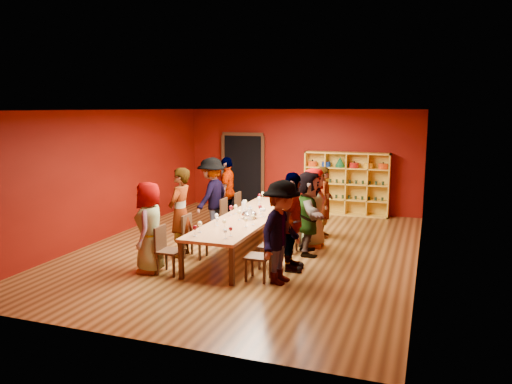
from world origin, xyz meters
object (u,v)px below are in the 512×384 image
person_left_1 (180,212)px  person_right_1 (292,222)px  spittoon_bowl (249,215)px  person_right_3 (313,208)px  chair_person_left_3 (228,215)px  person_right_4 (324,202)px  chair_person_right_4 (307,215)px  chair_person_left_0 (166,247)px  chair_person_right_1 (275,243)px  shelving_unit (347,181)px  person_left_3 (212,196)px  chair_person_right_3 (298,223)px  person_left_4 (227,191)px  chair_person_right_0 (262,254)px  chair_person_left_4 (242,208)px  chair_person_right_2 (291,229)px  person_right_2 (308,213)px  tasting_table (249,218)px  chair_person_left_1 (192,234)px  person_left_0 (149,227)px  wine_bottle (276,199)px  person_right_0 (282,232)px

person_left_1 → person_right_1: (2.41, -0.13, 0.01)m
spittoon_bowl → person_right_3: bearing=39.9°
chair_person_left_3 → person_right_3: person_right_3 is taller
person_right_1 → person_right_4: (0.07, 2.65, -0.09)m
person_left_1 → chair_person_right_4: bearing=139.7°
person_right_1 → chair_person_left_3: bearing=39.4°
chair_person_left_0 → person_right_4: bearing=58.3°
chair_person_right_1 → person_right_4: bearing=81.3°
shelving_unit → person_left_3: bearing=-129.7°
person_right_3 → chair_person_right_3: bearing=89.5°
person_left_4 → person_right_4: person_left_4 is taller
person_left_1 → chair_person_right_0: size_ratio=2.08×
chair_person_left_4 → chair_person_right_2: (1.82, -1.84, 0.00)m
person_right_2 → tasting_table: bearing=77.2°
person_left_3 → person_right_2: size_ratio=1.06×
chair_person_left_3 → person_left_3: person_left_3 is taller
shelving_unit → chair_person_left_1: size_ratio=2.70×
chair_person_left_1 → chair_person_right_4: size_ratio=1.00×
chair_person_left_0 → chair_person_right_2: 2.77m
chair_person_left_0 → person_left_1: bearing=103.5°
chair_person_left_4 → person_right_3: (2.16, -1.23, 0.38)m
shelving_unit → person_left_1: (-2.56, -5.22, -0.06)m
chair_person_right_3 → chair_person_right_4: size_ratio=1.00×
person_right_3 → person_left_0: bearing=136.8°
chair_person_right_3 → chair_person_right_1: bearing=-90.0°
person_left_0 → person_left_4: 3.93m
chair_person_right_1 → chair_person_right_2: bearing=90.0°
person_left_3 → chair_person_left_4: bearing=160.8°
wine_bottle → chair_person_right_4: bearing=10.0°
person_right_1 → wine_bottle: bearing=16.6°
person_left_0 → chair_person_right_3: (2.15, 2.70, -0.36)m
chair_person_left_0 → person_left_4: bearing=95.9°
shelving_unit → person_right_2: shelving_unit is taller
person_left_4 → spittoon_bowl: bearing=22.3°
chair_person_right_2 → person_right_2: 0.54m
person_left_3 → person_right_0: 3.81m
chair_person_left_0 → chair_person_right_4: same height
person_left_0 → chair_person_left_4: bearing=159.2°
tasting_table → person_right_3: person_right_3 is taller
person_right_0 → person_right_4: bearing=9.9°
chair_person_left_0 → chair_person_right_3: same height
shelving_unit → wine_bottle: (-1.25, -2.83, -0.12)m
person_right_2 → spittoon_bowl: 1.24m
person_right_3 → wine_bottle: (-1.10, 0.76, -0.02)m
person_left_4 → person_right_2: 3.19m
wine_bottle → person_left_3: bearing=-162.8°
chair_person_left_4 → person_right_1: bearing=-54.2°
chair_person_left_0 → shelving_unit: bearing=69.9°
chair_person_right_2 → person_left_1: bearing=-154.0°
tasting_table → spittoon_bowl: size_ratio=13.46×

